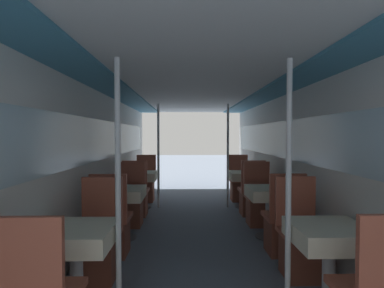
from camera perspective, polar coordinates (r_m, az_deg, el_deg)
wall_left at (r=4.48m, az=-17.60°, el=-3.09°), size 0.05×8.50×2.07m
wall_right at (r=4.57m, az=18.76°, el=-3.00°), size 0.05×8.50×2.07m
ceiling_panel at (r=4.33m, az=0.77°, el=10.52°), size 2.82×8.50×0.07m
dining_table_left_0 at (r=2.71m, az=-21.21°, el=-16.97°), size 0.60×0.60×0.71m
chair_left_far_0 at (r=3.34m, az=-17.45°, el=-18.40°), size 0.43×0.43×1.01m
support_pole_left_0 at (r=2.51m, az=-13.91°, el=-7.90°), size 0.05×0.05×2.07m
dining_table_left_1 at (r=4.36m, az=-13.11°, el=-9.73°), size 0.60×0.60×0.71m
chair_left_near_1 at (r=3.86m, az=-14.99°, el=-15.58°), size 0.43×0.43×1.01m
chair_left_far_1 at (r=4.99m, az=-11.64°, el=-11.56°), size 0.43×0.43×1.01m
dining_table_left_2 at (r=6.07m, az=-9.64°, el=-6.45°), size 0.60×0.60×0.71m
chair_left_near_2 at (r=5.54m, az=-10.55°, el=-10.22°), size 0.43×0.43×1.01m
chair_left_far_2 at (r=6.70m, az=-8.87°, el=-8.11°), size 0.43×0.43×1.01m
support_pole_left_2 at (r=5.98m, az=-6.42°, el=-2.26°), size 0.05×0.05×2.07m
dining_table_right_0 at (r=2.82m, az=24.66°, el=-16.27°), size 0.60×0.60×0.71m
chair_right_far_0 at (r=3.43m, az=20.02°, el=-17.89°), size 0.43×0.43×1.01m
support_pole_right_0 at (r=2.59m, az=17.90°, el=-7.64°), size 0.05×0.05×2.07m
dining_table_right_1 at (r=4.43m, az=14.51°, el=-9.57°), size 0.60×0.60×0.71m
chair_right_near_1 at (r=3.94m, az=16.91°, el=-15.25°), size 0.43×0.43×1.01m
chair_right_far_1 at (r=5.05m, az=12.61°, el=-11.41°), size 0.43×0.43×1.01m
dining_table_right_2 at (r=6.12m, az=10.01°, el=-6.39°), size 0.60×0.60×0.71m
chair_right_near_2 at (r=5.59m, az=11.20°, el=-10.11°), size 0.43×0.43×1.01m
chair_right_far_2 at (r=6.75m, az=9.00°, el=-8.05°), size 0.43×0.43×1.01m
support_pole_right_2 at (r=6.02m, az=6.84°, el=-2.24°), size 0.05×0.05×2.07m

